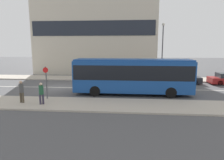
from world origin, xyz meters
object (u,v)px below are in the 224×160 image
parked_car_0 (181,78)px  bus_stop_sign (46,80)px  pedestrian_down_pavement (41,92)px  pedestrian_near_stop (21,90)px  street_lamp (163,46)px  city_bus (132,74)px

parked_car_0 → bus_stop_sign: bearing=-146.3°
pedestrian_down_pavement → pedestrian_near_stop: bearing=-34.6°
street_lamp → city_bus: bearing=-116.3°
city_bus → parked_car_0: 8.49m
pedestrian_down_pavement → bus_stop_sign: size_ratio=0.62×
city_bus → bus_stop_sign: size_ratio=4.03×
pedestrian_near_stop → pedestrian_down_pavement: bearing=-1.6°
city_bus → bus_stop_sign: city_bus is taller
parked_car_0 → pedestrian_near_stop: pedestrian_near_stop is taller
parked_car_0 → pedestrian_down_pavement: pedestrian_down_pavement is taller
parked_car_0 → street_lamp: 4.74m
pedestrian_down_pavement → bus_stop_sign: 1.76m
city_bus → parked_car_0: (5.91, 5.96, -1.26)m
bus_stop_sign → street_lamp: bearing=43.8°
city_bus → street_lamp: 9.08m
pedestrian_near_stop → parked_car_0: bearing=42.4°
pedestrian_down_pavement → parked_car_0: bearing=-166.4°
bus_stop_sign → city_bus: bearing=20.9°
parked_car_0 → pedestrian_near_stop: 17.58m
street_lamp → pedestrian_near_stop: bearing=-136.3°
pedestrian_near_stop → street_lamp: size_ratio=0.24×
bus_stop_sign → pedestrian_down_pavement: bearing=-80.4°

